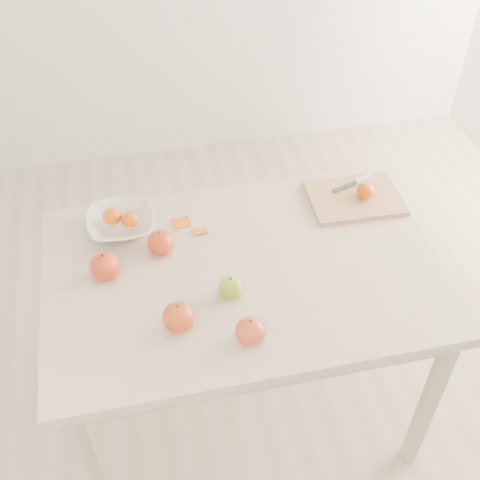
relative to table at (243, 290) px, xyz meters
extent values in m
plane|color=#C6B293|center=(0.00, 0.00, -0.65)|extent=(3.50, 3.50, 0.00)
cube|color=beige|center=(0.00, 0.00, 0.08)|extent=(1.20, 0.80, 0.04)
cylinder|color=#BCAA8E|center=(-0.54, 0.34, -0.30)|extent=(0.06, 0.06, 0.71)
cylinder|color=#BCAA8E|center=(0.54, 0.34, -0.30)|extent=(0.06, 0.06, 0.71)
cylinder|color=#BCAA8E|center=(-0.54, -0.34, -0.30)|extent=(0.06, 0.06, 0.71)
cylinder|color=#BCAA8E|center=(0.54, -0.34, -0.30)|extent=(0.06, 0.06, 0.71)
cube|color=tan|center=(0.44, 0.23, 0.11)|extent=(0.32, 0.24, 0.02)
ellipsoid|color=#CF4007|center=(0.47, 0.22, 0.14)|extent=(0.06, 0.06, 0.05)
imported|color=white|center=(-0.35, 0.25, 0.13)|extent=(0.22, 0.22, 0.05)
ellipsoid|color=#E95208|center=(-0.37, 0.26, 0.15)|extent=(0.06, 0.06, 0.05)
ellipsoid|color=#E15B07|center=(-0.32, 0.24, 0.15)|extent=(0.06, 0.06, 0.05)
cube|color=orange|center=(-0.16, 0.24, 0.10)|extent=(0.07, 0.05, 0.01)
cube|color=orange|center=(-0.10, 0.19, 0.10)|extent=(0.05, 0.04, 0.01)
cube|color=silver|center=(0.50, 0.31, 0.12)|extent=(0.08, 0.04, 0.01)
cube|color=#36383D|center=(0.42, 0.28, 0.12)|extent=(0.10, 0.04, 0.00)
ellipsoid|color=#588917|center=(-0.06, -0.10, 0.13)|extent=(0.07, 0.07, 0.06)
ellipsoid|color=maroon|center=(-0.41, 0.06, 0.14)|extent=(0.09, 0.09, 0.08)
ellipsoid|color=maroon|center=(-0.04, -0.27, 0.14)|extent=(0.08, 0.08, 0.07)
ellipsoid|color=#950506|center=(-0.23, 0.13, 0.14)|extent=(0.08, 0.08, 0.08)
ellipsoid|color=#9D090A|center=(-0.22, -0.18, 0.14)|extent=(0.09, 0.09, 0.08)
camera|label=1|loc=(-0.28, -1.24, 1.41)|focal=45.00mm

